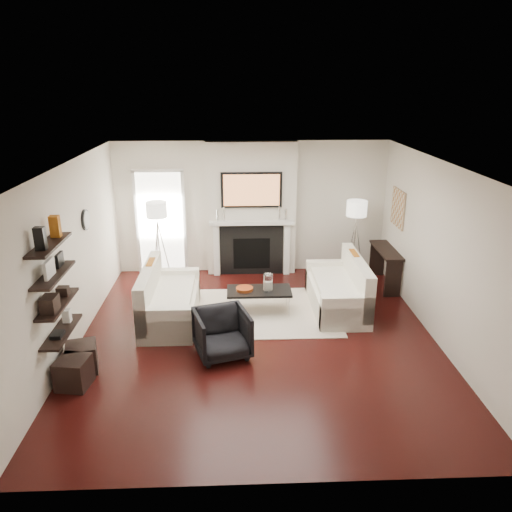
{
  "coord_description": "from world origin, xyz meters",
  "views": [
    {
      "loc": [
        -0.31,
        -6.94,
        3.82
      ],
      "look_at": [
        0.0,
        0.6,
        1.15
      ],
      "focal_mm": 35.0,
      "sensor_mm": 36.0,
      "label": 1
    }
  ],
  "objects_px": {
    "armchair": "(222,332)",
    "lamp_left_shade": "(156,210)",
    "loveseat_right_base": "(336,297)",
    "loveseat_left_base": "(171,308)",
    "coffee_table": "(259,291)",
    "ottoman_near": "(82,357)",
    "lamp_right_shade": "(357,208)"
  },
  "relations": [
    {
      "from": "loveseat_right_base",
      "to": "lamp_left_shade",
      "type": "xyz_separation_m",
      "value": [
        -3.28,
        1.52,
        1.24
      ]
    },
    {
      "from": "armchair",
      "to": "lamp_left_shade",
      "type": "relative_size",
      "value": 1.9
    },
    {
      "from": "ottoman_near",
      "to": "coffee_table",
      "type": "bearing_deg",
      "value": 34.37
    },
    {
      "from": "loveseat_left_base",
      "to": "coffee_table",
      "type": "bearing_deg",
      "value": 8.36
    },
    {
      "from": "lamp_left_shade",
      "to": "lamp_right_shade",
      "type": "bearing_deg",
      "value": -0.99
    },
    {
      "from": "armchair",
      "to": "lamp_left_shade",
      "type": "xyz_separation_m",
      "value": [
        -1.31,
        3.01,
        1.07
      ]
    },
    {
      "from": "lamp_left_shade",
      "to": "armchair",
      "type": "bearing_deg",
      "value": -66.41
    },
    {
      "from": "lamp_left_shade",
      "to": "lamp_right_shade",
      "type": "height_order",
      "value": "same"
    },
    {
      "from": "loveseat_right_base",
      "to": "lamp_left_shade",
      "type": "distance_m",
      "value": 3.82
    },
    {
      "from": "armchair",
      "to": "lamp_right_shade",
      "type": "height_order",
      "value": "lamp_right_shade"
    },
    {
      "from": "lamp_left_shade",
      "to": "loveseat_right_base",
      "type": "bearing_deg",
      "value": -24.8
    },
    {
      "from": "coffee_table",
      "to": "ottoman_near",
      "type": "relative_size",
      "value": 2.75
    },
    {
      "from": "coffee_table",
      "to": "lamp_left_shade",
      "type": "distance_m",
      "value": 2.72
    },
    {
      "from": "lamp_right_shade",
      "to": "ottoman_near",
      "type": "height_order",
      "value": "lamp_right_shade"
    },
    {
      "from": "loveseat_right_base",
      "to": "lamp_right_shade",
      "type": "bearing_deg",
      "value": 66.96
    },
    {
      "from": "ottoman_near",
      "to": "loveseat_left_base",
      "type": "bearing_deg",
      "value": 55.41
    },
    {
      "from": "loveseat_left_base",
      "to": "ottoman_near",
      "type": "bearing_deg",
      "value": -124.59
    },
    {
      "from": "lamp_left_shade",
      "to": "ottoman_near",
      "type": "xyz_separation_m",
      "value": [
        -0.62,
        -3.35,
        -1.25
      ]
    },
    {
      "from": "lamp_left_shade",
      "to": "loveseat_left_base",
      "type": "bearing_deg",
      "value": -76.92
    },
    {
      "from": "loveseat_left_base",
      "to": "armchair",
      "type": "relative_size",
      "value": 2.37
    },
    {
      "from": "coffee_table",
      "to": "armchair",
      "type": "height_order",
      "value": "armchair"
    },
    {
      "from": "loveseat_right_base",
      "to": "armchair",
      "type": "xyz_separation_m",
      "value": [
        -1.97,
        -1.49,
        0.17
      ]
    },
    {
      "from": "loveseat_right_base",
      "to": "coffee_table",
      "type": "height_order",
      "value": "same"
    },
    {
      "from": "lamp_right_shade",
      "to": "loveseat_left_base",
      "type": "bearing_deg",
      "value": -153.09
    },
    {
      "from": "lamp_left_shade",
      "to": "ottoman_near",
      "type": "height_order",
      "value": "lamp_left_shade"
    },
    {
      "from": "coffee_table",
      "to": "lamp_right_shade",
      "type": "bearing_deg",
      "value": 37.91
    },
    {
      "from": "loveseat_left_base",
      "to": "lamp_left_shade",
      "type": "height_order",
      "value": "lamp_left_shade"
    },
    {
      "from": "loveseat_right_base",
      "to": "loveseat_left_base",
      "type": "bearing_deg",
      "value": -173.74
    },
    {
      "from": "coffee_table",
      "to": "armchair",
      "type": "xyz_separation_m",
      "value": [
        -0.6,
        -1.4,
        -0.02
      ]
    },
    {
      "from": "loveseat_left_base",
      "to": "ottoman_near",
      "type": "relative_size",
      "value": 4.5
    },
    {
      "from": "lamp_left_shade",
      "to": "lamp_right_shade",
      "type": "relative_size",
      "value": 1.0
    },
    {
      "from": "lamp_left_shade",
      "to": "ottoman_near",
      "type": "distance_m",
      "value": 3.63
    }
  ]
}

